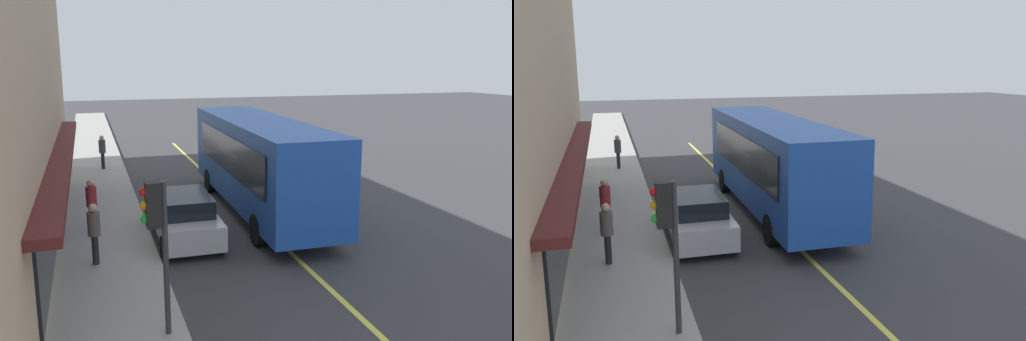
# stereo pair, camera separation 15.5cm
# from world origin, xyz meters

# --- Properties ---
(ground) EXTENTS (120.00, 120.00, 0.00)m
(ground) POSITION_xyz_m (0.00, 0.00, 0.00)
(ground) COLOR #38383A
(sidewalk) EXTENTS (80.00, 2.81, 0.15)m
(sidewalk) POSITION_xyz_m (0.00, 5.22, 0.07)
(sidewalk) COLOR #9E9B93
(sidewalk) RESTS_ON ground
(lane_centre_stripe) EXTENTS (36.00, 0.16, 0.01)m
(lane_centre_stripe) POSITION_xyz_m (0.00, 0.00, 0.00)
(lane_centre_stripe) COLOR #D8D14C
(lane_centre_stripe) RESTS_ON ground
(bus) EXTENTS (11.16, 2.73, 3.50)m
(bus) POSITION_xyz_m (0.37, -0.45, 1.99)
(bus) COLOR #1E4CAD
(bus) RESTS_ON ground
(traffic_light) EXTENTS (0.30, 0.52, 3.20)m
(traffic_light) POSITION_xyz_m (-7.92, 4.38, 2.53)
(traffic_light) COLOR #2D2D33
(traffic_light) RESTS_ON sidewalk
(car_silver) EXTENTS (4.34, 1.93, 1.52)m
(car_silver) POSITION_xyz_m (-1.90, 2.78, 0.74)
(car_silver) COLOR #B7BABF
(car_silver) RESTS_ON ground
(pedestrian_waiting) EXTENTS (0.34, 0.34, 1.73)m
(pedestrian_waiting) POSITION_xyz_m (-0.60, 5.57, 1.19)
(pedestrian_waiting) COLOR black
(pedestrian_waiting) RESTS_ON sidewalk
(pedestrian_mid_block) EXTENTS (0.34, 0.34, 1.72)m
(pedestrian_mid_block) POSITION_xyz_m (-3.60, 5.55, 1.18)
(pedestrian_mid_block) COLOR black
(pedestrian_mid_block) RESTS_ON sidewalk
(pedestrian_by_curb) EXTENTS (0.34, 0.34, 1.73)m
(pedestrian_by_curb) POSITION_xyz_m (9.66, 4.91, 1.19)
(pedestrian_by_curb) COLOR black
(pedestrian_by_curb) RESTS_ON sidewalk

